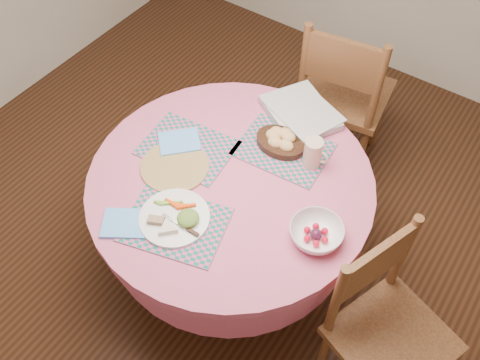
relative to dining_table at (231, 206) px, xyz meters
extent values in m
plane|color=#331C0F|center=(0.00, 0.00, -0.56)|extent=(4.00, 4.00, 0.00)
cylinder|color=#C95E7E|center=(0.00, 0.00, 0.17)|extent=(1.24, 1.24, 0.04)
cone|color=#C95E7E|center=(0.00, 0.00, 0.00)|extent=(1.24, 1.24, 0.30)
cylinder|color=black|center=(0.00, 0.00, -0.34)|extent=(0.14, 0.14, 0.44)
cylinder|color=black|center=(0.00, 0.00, -0.53)|extent=(0.56, 0.56, 0.06)
cube|color=brown|center=(0.87, -0.11, -0.11)|extent=(0.54, 0.55, 0.04)
cylinder|color=brown|center=(0.66, -0.22, -0.33)|extent=(0.05, 0.05, 0.45)
cylinder|color=brown|center=(0.77, 0.12, -0.33)|extent=(0.05, 0.05, 0.45)
cylinder|color=brown|center=(0.64, -0.21, 0.14)|extent=(0.05, 0.05, 0.49)
cylinder|color=brown|center=(0.76, 0.12, 0.14)|extent=(0.05, 0.05, 0.49)
cube|color=brown|center=(0.70, -0.05, 0.24)|extent=(0.15, 0.35, 0.24)
cube|color=brown|center=(0.05, 1.03, -0.07)|extent=(0.54, 0.52, 0.04)
cylinder|color=brown|center=(0.21, 1.24, -0.31)|extent=(0.05, 0.05, 0.48)
cylinder|color=brown|center=(-0.17, 1.19, -0.31)|extent=(0.05, 0.05, 0.48)
cylinder|color=brown|center=(0.27, 0.88, -0.31)|extent=(0.05, 0.05, 0.48)
cylinder|color=brown|center=(-0.11, 0.82, -0.31)|extent=(0.05, 0.05, 0.48)
cylinder|color=brown|center=(0.27, 0.86, 0.20)|extent=(0.05, 0.05, 0.54)
cylinder|color=brown|center=(-0.11, 0.80, 0.20)|extent=(0.05, 0.05, 0.54)
cube|color=brown|center=(0.08, 0.83, 0.30)|extent=(0.39, 0.09, 0.26)
cube|color=#136B58|center=(-0.05, -0.32, 0.20)|extent=(0.47, 0.40, 0.01)
cube|color=#136B58|center=(-0.26, 0.04, 0.20)|extent=(0.43, 0.34, 0.01)
cube|color=#136B58|center=(0.10, 0.27, 0.20)|extent=(0.42, 0.33, 0.01)
cylinder|color=olive|center=(-0.24, -0.08, 0.20)|extent=(0.30, 0.30, 0.01)
cube|color=#60A6F8|center=(-0.21, -0.43, 0.20)|extent=(0.23, 0.22, 0.01)
cube|color=#60A6F8|center=(-0.31, 0.04, 0.21)|extent=(0.23, 0.23, 0.01)
cylinder|color=white|center=(-0.06, -0.30, 0.21)|extent=(0.29, 0.29, 0.01)
ellipsoid|color=#2C591E|center=(0.00, -0.31, 0.23)|extent=(0.12, 0.12, 0.04)
cylinder|color=beige|center=(-0.07, -0.36, 0.23)|extent=(0.13, 0.13, 0.02)
cube|color=#8D7051|center=(-0.13, -0.33, 0.23)|extent=(0.07, 0.06, 0.02)
cube|color=silver|center=(-0.04, -0.33, 0.22)|extent=(0.15, 0.01, 0.00)
cylinder|color=black|center=(0.07, 0.28, 0.22)|extent=(0.23, 0.23, 0.03)
ellipsoid|color=#E2BF73|center=(0.03, 0.28, 0.25)|extent=(0.07, 0.06, 0.05)
ellipsoid|color=#E2BF73|center=(0.09, 0.31, 0.25)|extent=(0.07, 0.06, 0.05)
ellipsoid|color=#E2BF73|center=(0.11, 0.26, 0.25)|extent=(0.07, 0.06, 0.05)
ellipsoid|color=#E2BF73|center=(0.06, 0.25, 0.25)|extent=(0.07, 0.06, 0.05)
ellipsoid|color=#E2BF73|center=(0.07, 0.32, 0.25)|extent=(0.07, 0.06, 0.05)
ellipsoid|color=#E2BF73|center=(0.04, 0.31, 0.25)|extent=(0.07, 0.06, 0.05)
cylinder|color=beige|center=(0.24, 0.27, 0.27)|extent=(0.08, 0.08, 0.14)
torus|color=beige|center=(0.28, 0.27, 0.27)|extent=(0.07, 0.01, 0.07)
imported|color=white|center=(0.45, -0.05, 0.23)|extent=(0.27, 0.27, 0.07)
sphere|color=red|center=(0.49, -0.05, 0.22)|extent=(0.03, 0.03, 0.03)
sphere|color=red|center=(0.47, -0.02, 0.22)|extent=(0.03, 0.03, 0.03)
sphere|color=red|center=(0.43, -0.02, 0.22)|extent=(0.03, 0.03, 0.03)
sphere|color=red|center=(0.41, -0.05, 0.22)|extent=(0.03, 0.03, 0.03)
sphere|color=red|center=(0.43, -0.09, 0.22)|extent=(0.03, 0.03, 0.03)
sphere|color=red|center=(0.47, -0.09, 0.22)|extent=(0.03, 0.03, 0.03)
sphere|color=#43132C|center=(0.45, -0.05, 0.22)|extent=(0.05, 0.05, 0.05)
cube|color=silver|center=(0.05, 0.50, 0.22)|extent=(0.43, 0.40, 0.03)
cube|color=silver|center=(0.07, 0.50, 0.24)|extent=(0.39, 0.35, 0.01)
camera|label=1|loc=(0.85, -1.15, 1.98)|focal=40.00mm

